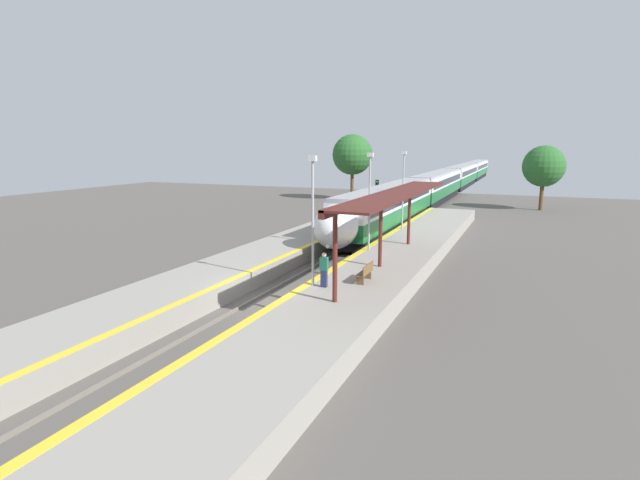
# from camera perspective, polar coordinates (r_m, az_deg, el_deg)

# --- Properties ---
(ground_plane) EXTENTS (120.00, 120.00, 0.00)m
(ground_plane) POSITION_cam_1_polar(r_m,az_deg,el_deg) (23.95, -6.33, -7.33)
(ground_plane) COLOR #56514C
(rail_left) EXTENTS (0.08, 90.00, 0.15)m
(rail_left) POSITION_cam_1_polar(r_m,az_deg,el_deg) (24.28, -7.83, -6.93)
(rail_left) COLOR slate
(rail_left) RESTS_ON ground_plane
(rail_right) EXTENTS (0.08, 90.00, 0.15)m
(rail_right) POSITION_cam_1_polar(r_m,az_deg,el_deg) (23.60, -4.80, -7.39)
(rail_right) COLOR slate
(rail_right) RESTS_ON ground_plane
(train) EXTENTS (2.84, 97.15, 3.94)m
(train) POSITION_cam_1_polar(r_m,az_deg,el_deg) (76.87, 14.61, 6.64)
(train) COLOR black
(train) RESTS_ON ground_plane
(platform_right) EXTENTS (4.50, 64.00, 1.01)m
(platform_right) POSITION_cam_1_polar(r_m,az_deg,el_deg) (22.22, 2.61, -7.39)
(platform_right) COLOR gray
(platform_right) RESTS_ON ground_plane
(platform_left) EXTENTS (4.14, 64.00, 1.01)m
(platform_left) POSITION_cam_1_polar(r_m,az_deg,el_deg) (25.79, -13.68, -5.10)
(platform_left) COLOR gray
(platform_left) RESTS_ON ground_plane
(platform_bench) EXTENTS (0.44, 1.53, 0.89)m
(platform_bench) POSITION_cam_1_polar(r_m,az_deg,el_deg) (23.88, 5.24, -3.69)
(platform_bench) COLOR brown
(platform_bench) RESTS_ON platform_right
(person_waiting) EXTENTS (0.36, 0.22, 1.62)m
(person_waiting) POSITION_cam_1_polar(r_m,az_deg,el_deg) (22.85, 0.46, -3.37)
(person_waiting) COLOR navy
(person_waiting) RESTS_ON platform_right
(railway_signal) EXTENTS (0.28, 0.28, 4.25)m
(railway_signal) POSITION_cam_1_polar(r_m,az_deg,el_deg) (46.78, 6.51, 4.85)
(railway_signal) COLOR #59595E
(railway_signal) RESTS_ON ground_plane
(lamppost_near) EXTENTS (0.36, 0.20, 5.97)m
(lamppost_near) POSITION_cam_1_polar(r_m,az_deg,el_deg) (22.63, -0.83, 3.06)
(lamppost_near) COLOR #9E9EA3
(lamppost_near) RESTS_ON platform_right
(lamppost_mid) EXTENTS (0.36, 0.20, 5.97)m
(lamppost_mid) POSITION_cam_1_polar(r_m,az_deg,el_deg) (30.63, 5.69, 5.06)
(lamppost_mid) COLOR #9E9EA3
(lamppost_mid) RESTS_ON platform_right
(lamppost_far) EXTENTS (0.36, 0.20, 5.97)m
(lamppost_far) POSITION_cam_1_polar(r_m,az_deg,el_deg) (38.88, 9.49, 6.19)
(lamppost_far) COLOR #9E9EA3
(lamppost_far) RESTS_ON platform_right
(station_canopy) EXTENTS (2.02, 16.32, 4.03)m
(station_canopy) POSITION_cam_1_polar(r_m,az_deg,el_deg) (26.26, 8.22, 4.85)
(station_canopy) COLOR #511E19
(station_canopy) RESTS_ON platform_right
(background_tree_left) EXTENTS (5.43, 5.43, 8.82)m
(background_tree_left) POSITION_cam_1_polar(r_m,az_deg,el_deg) (68.38, 3.72, 9.70)
(background_tree_left) COLOR brown
(background_tree_left) RESTS_ON ground_plane
(background_tree_right) EXTENTS (4.68, 4.68, 7.37)m
(background_tree_right) POSITION_cam_1_polar(r_m,az_deg,el_deg) (62.62, 24.21, 7.69)
(background_tree_right) COLOR brown
(background_tree_right) RESTS_ON ground_plane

